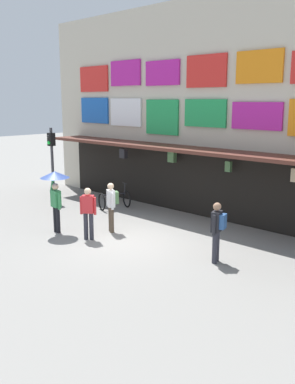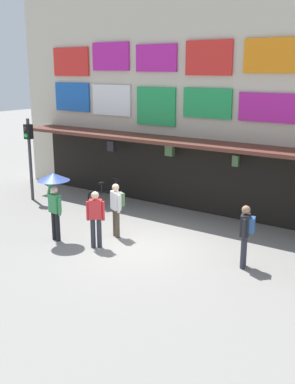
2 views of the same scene
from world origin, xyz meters
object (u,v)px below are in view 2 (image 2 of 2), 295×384
pedestrian_with_umbrella (54,188)px  pedestrian_in_white (117,206)px  pedestrian_in_blue (246,232)px  traffic_light_near (29,146)px  bicycle_parked (106,197)px  pedestrian_in_yellow (96,215)px

pedestrian_with_umbrella → pedestrian_in_white: pedestrian_with_umbrella is taller
pedestrian_in_blue → pedestrian_with_umbrella: size_ratio=0.81×
traffic_light_near → bicycle_parked: 3.66m
pedestrian_in_blue → pedestrian_in_yellow: 4.25m
pedestrian_in_blue → pedestrian_with_umbrella: bearing=-165.2°
bicycle_parked → pedestrian_with_umbrella: size_ratio=0.64×
traffic_light_near → pedestrian_with_umbrella: bearing=-32.7°
traffic_light_near → pedestrian_with_umbrella: size_ratio=1.54×
traffic_light_near → bicycle_parked: (3.10, 0.84, -1.75)m
pedestrian_in_white → bicycle_parked: bearing=136.6°
bicycle_parked → pedestrian_in_blue: (6.43, -2.02, 0.59)m
traffic_light_near → pedestrian_in_yellow: bearing=-23.3°
pedestrian_in_blue → pedestrian_in_yellow: bearing=-164.0°
pedestrian_in_white → pedestrian_in_yellow: same height
traffic_light_near → pedestrian_with_umbrella: traffic_light_near is taller
traffic_light_near → pedestrian_in_blue: traffic_light_near is taller
pedestrian_with_umbrella → pedestrian_in_yellow: size_ratio=1.24×
bicycle_parked → pedestrian_in_white: pedestrian_in_white is taller
pedestrian_in_blue → traffic_light_near: bearing=173.0°
bicycle_parked → pedestrian_in_blue: size_ratio=0.79×
pedestrian_in_yellow → pedestrian_in_blue: bearing=16.0°
traffic_light_near → pedestrian_in_blue: (9.54, -1.17, -1.16)m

